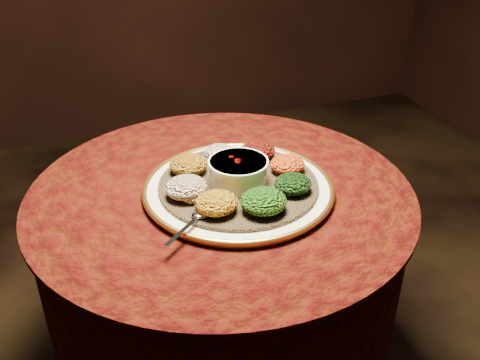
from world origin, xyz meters
name	(u,v)px	position (x,y,z in m)	size (l,w,h in m)	color
table	(222,247)	(0.00, 0.00, 0.55)	(0.96, 0.96, 0.73)	black
platter	(238,188)	(0.04, -0.03, 0.75)	(0.52, 0.52, 0.02)	white
injera	(238,185)	(0.04, -0.03, 0.76)	(0.39, 0.39, 0.01)	brown
stew_bowl	(238,170)	(0.04, -0.03, 0.80)	(0.15, 0.15, 0.06)	white
spoon	(199,216)	(-0.10, -0.15, 0.77)	(0.13, 0.11, 0.01)	silver
portion_ayib	(219,152)	(0.03, 0.11, 0.78)	(0.08, 0.07, 0.04)	beige
portion_kitfo	(257,151)	(0.12, 0.07, 0.78)	(0.09, 0.09, 0.05)	black
portion_tikil	(287,164)	(0.17, -0.02, 0.78)	(0.09, 0.08, 0.04)	#C98010
portion_gomen	(293,184)	(0.14, -0.11, 0.78)	(0.09, 0.08, 0.04)	black
portion_mixveg	(263,201)	(0.05, -0.16, 0.79)	(0.10, 0.10, 0.05)	#962D09
portion_kik	(217,203)	(-0.05, -0.13, 0.79)	(0.10, 0.09, 0.05)	#BC6C10
portion_timatim	(186,187)	(-0.10, -0.05, 0.79)	(0.10, 0.09, 0.05)	#770707
portion_shiro	(188,164)	(-0.07, 0.06, 0.79)	(0.10, 0.09, 0.05)	#936511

